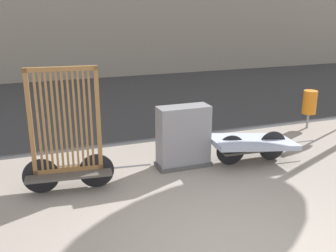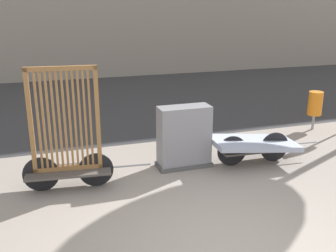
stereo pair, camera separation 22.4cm
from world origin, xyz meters
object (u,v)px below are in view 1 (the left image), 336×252
Objects in this scene: bike_cart_with_mattress at (252,143)px; trash_bin at (310,103)px; utility_cabinet at (183,139)px; bike_cart_with_bedframe at (67,146)px.

bike_cart_with_mattress is 2.93m from trash_bin.
bike_cart_with_mattress is 1.90× the size of utility_cabinet.
bike_cart_with_bedframe is 6.21m from trash_bin.
trash_bin is (3.87, 1.18, 0.10)m from utility_cabinet.
utility_cabinet is (2.16, 0.28, -0.22)m from bike_cart_with_bedframe.
trash_bin is at bearing 34.04° from bike_cart_with_mattress.
utility_cabinet reaches higher than bike_cart_with_mattress.
bike_cart_with_mattress is 2.37× the size of trash_bin.
bike_cart_with_mattress is (3.51, 0.00, -0.38)m from bike_cart_with_bedframe.
utility_cabinet is (-1.35, 0.28, 0.16)m from bike_cart_with_mattress.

